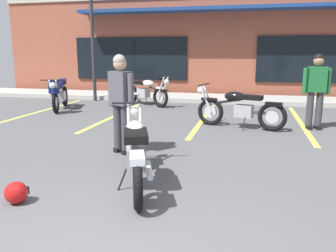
{
  "coord_description": "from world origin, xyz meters",
  "views": [
    {
      "loc": [
        1.16,
        -2.18,
        1.71
      ],
      "look_at": [
        -0.09,
        3.11,
        0.55
      ],
      "focal_mm": 37.15,
      "sensor_mm": 36.0,
      "label": 1
    }
  ],
  "objects_px": {
    "motorcycle_foreground_classic": "(136,150)",
    "motorcycle_green_cafe_racer": "(145,91)",
    "motorcycle_black_cruiser": "(239,108)",
    "parking_lot_lamp_post": "(90,5)",
    "helmet_on_pavement": "(16,193)",
    "motorcycle_silver_naked": "(59,92)",
    "person_in_black_shirt": "(316,87)",
    "person_in_shorts_foreground": "(121,98)"
  },
  "relations": [
    {
      "from": "motorcycle_foreground_classic",
      "to": "person_in_shorts_foreground",
      "type": "distance_m",
      "value": 1.59
    },
    {
      "from": "person_in_black_shirt",
      "to": "person_in_shorts_foreground",
      "type": "xyz_separation_m",
      "value": [
        -3.53,
        -2.82,
        0.0
      ]
    },
    {
      "from": "motorcycle_black_cruiser",
      "to": "parking_lot_lamp_post",
      "type": "relative_size",
      "value": 0.41
    },
    {
      "from": "motorcycle_black_cruiser",
      "to": "person_in_black_shirt",
      "type": "bearing_deg",
      "value": 10.04
    },
    {
      "from": "motorcycle_green_cafe_racer",
      "to": "parking_lot_lamp_post",
      "type": "distance_m",
      "value": 3.52
    },
    {
      "from": "parking_lot_lamp_post",
      "to": "motorcycle_green_cafe_racer",
      "type": "bearing_deg",
      "value": -13.83
    },
    {
      "from": "motorcycle_black_cruiser",
      "to": "person_in_black_shirt",
      "type": "xyz_separation_m",
      "value": [
        1.65,
        0.29,
        0.49
      ]
    },
    {
      "from": "motorcycle_foreground_classic",
      "to": "helmet_on_pavement",
      "type": "xyz_separation_m",
      "value": [
        -1.16,
        -0.88,
        -0.33
      ]
    },
    {
      "from": "motorcycle_foreground_classic",
      "to": "person_in_shorts_foreground",
      "type": "height_order",
      "value": "person_in_shorts_foreground"
    },
    {
      "from": "motorcycle_black_cruiser",
      "to": "person_in_black_shirt",
      "type": "distance_m",
      "value": 1.74
    },
    {
      "from": "motorcycle_black_cruiser",
      "to": "parking_lot_lamp_post",
      "type": "distance_m",
      "value": 6.78
    },
    {
      "from": "motorcycle_foreground_classic",
      "to": "motorcycle_green_cafe_racer",
      "type": "distance_m",
      "value": 6.99
    },
    {
      "from": "motorcycle_silver_naked",
      "to": "parking_lot_lamp_post",
      "type": "height_order",
      "value": "parking_lot_lamp_post"
    },
    {
      "from": "person_in_black_shirt",
      "to": "parking_lot_lamp_post",
      "type": "height_order",
      "value": "parking_lot_lamp_post"
    },
    {
      "from": "motorcycle_black_cruiser",
      "to": "person_in_black_shirt",
      "type": "relative_size",
      "value": 1.24
    },
    {
      "from": "motorcycle_black_cruiser",
      "to": "helmet_on_pavement",
      "type": "height_order",
      "value": "motorcycle_black_cruiser"
    },
    {
      "from": "motorcycle_black_cruiser",
      "to": "person_in_shorts_foreground",
      "type": "relative_size",
      "value": 1.24
    },
    {
      "from": "person_in_shorts_foreground",
      "to": "parking_lot_lamp_post",
      "type": "height_order",
      "value": "parking_lot_lamp_post"
    },
    {
      "from": "person_in_black_shirt",
      "to": "parking_lot_lamp_post",
      "type": "xyz_separation_m",
      "value": [
        -6.84,
        3.07,
        2.3
      ]
    },
    {
      "from": "motorcycle_silver_naked",
      "to": "motorcycle_green_cafe_racer",
      "type": "relative_size",
      "value": 1.08
    },
    {
      "from": "motorcycle_foreground_classic",
      "to": "motorcycle_silver_naked",
      "type": "bearing_deg",
      "value": 128.6
    },
    {
      "from": "motorcycle_silver_naked",
      "to": "person_in_black_shirt",
      "type": "relative_size",
      "value": 1.21
    },
    {
      "from": "motorcycle_black_cruiser",
      "to": "motorcycle_green_cafe_racer",
      "type": "height_order",
      "value": "same"
    },
    {
      "from": "motorcycle_silver_naked",
      "to": "person_in_shorts_foreground",
      "type": "bearing_deg",
      "value": -48.26
    },
    {
      "from": "motorcycle_foreground_classic",
      "to": "person_in_black_shirt",
      "type": "bearing_deg",
      "value": 55.82
    },
    {
      "from": "motorcycle_foreground_classic",
      "to": "person_in_black_shirt",
      "type": "distance_m",
      "value": 5.05
    },
    {
      "from": "motorcycle_foreground_classic",
      "to": "motorcycle_black_cruiser",
      "type": "xyz_separation_m",
      "value": [
        1.18,
        3.87,
        0.0
      ]
    },
    {
      "from": "parking_lot_lamp_post",
      "to": "motorcycle_silver_naked",
      "type": "bearing_deg",
      "value": -94.07
    },
    {
      "from": "motorcycle_green_cafe_racer",
      "to": "helmet_on_pavement",
      "type": "bearing_deg",
      "value": -84.23
    },
    {
      "from": "motorcycle_silver_naked",
      "to": "helmet_on_pavement",
      "type": "xyz_separation_m",
      "value": [
        2.99,
        -6.08,
        -0.4
      ]
    },
    {
      "from": "motorcycle_black_cruiser",
      "to": "parking_lot_lamp_post",
      "type": "bearing_deg",
      "value": 147.06
    },
    {
      "from": "motorcycle_black_cruiser",
      "to": "motorcycle_green_cafe_racer",
      "type": "relative_size",
      "value": 1.11
    },
    {
      "from": "motorcycle_foreground_classic",
      "to": "motorcycle_silver_naked",
      "type": "distance_m",
      "value": 6.66
    },
    {
      "from": "person_in_black_shirt",
      "to": "person_in_shorts_foreground",
      "type": "distance_m",
      "value": 4.52
    },
    {
      "from": "motorcycle_green_cafe_racer",
      "to": "person_in_black_shirt",
      "type": "relative_size",
      "value": 1.12
    },
    {
      "from": "person_in_shorts_foreground",
      "to": "parking_lot_lamp_post",
      "type": "distance_m",
      "value": 7.14
    },
    {
      "from": "motorcycle_black_cruiser",
      "to": "helmet_on_pavement",
      "type": "distance_m",
      "value": 5.3
    },
    {
      "from": "motorcycle_foreground_classic",
      "to": "helmet_on_pavement",
      "type": "distance_m",
      "value": 1.49
    },
    {
      "from": "helmet_on_pavement",
      "to": "parking_lot_lamp_post",
      "type": "distance_m",
      "value": 9.15
    },
    {
      "from": "motorcycle_foreground_classic",
      "to": "motorcycle_silver_naked",
      "type": "height_order",
      "value": "same"
    },
    {
      "from": "motorcycle_green_cafe_racer",
      "to": "person_in_shorts_foreground",
      "type": "height_order",
      "value": "person_in_shorts_foreground"
    },
    {
      "from": "person_in_black_shirt",
      "to": "helmet_on_pavement",
      "type": "relative_size",
      "value": 6.44
    }
  ]
}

